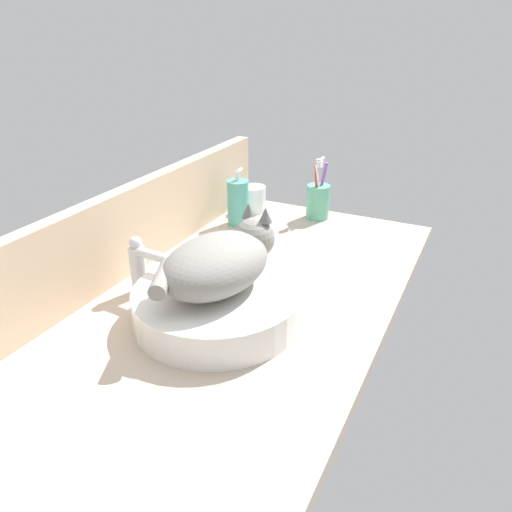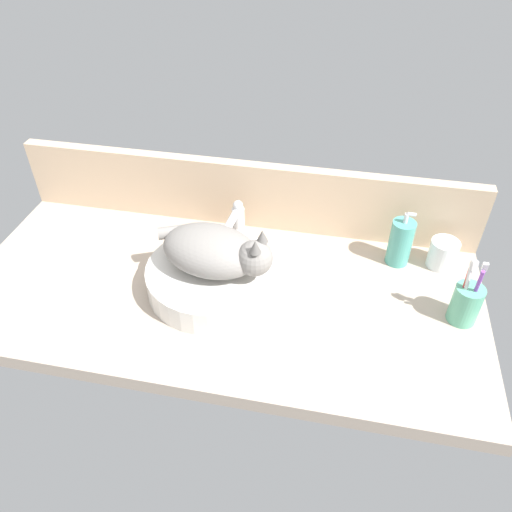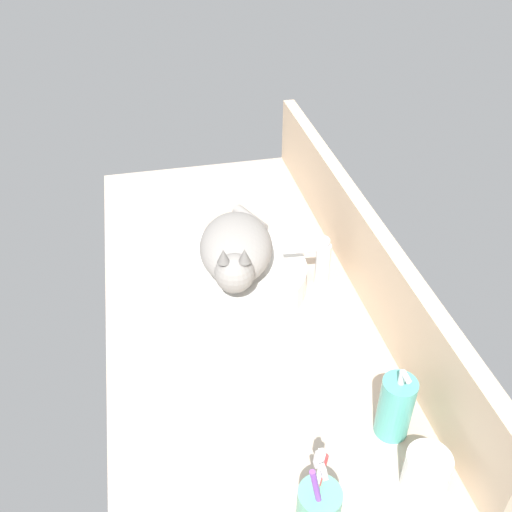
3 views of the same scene
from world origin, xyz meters
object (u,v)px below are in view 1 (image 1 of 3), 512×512
at_px(sink_basin, 219,305).
at_px(soap_dispenser, 238,202).
at_px(faucet, 141,265).
at_px(water_glass, 254,201).
at_px(toothbrush_cup, 318,200).
at_px(cat, 221,261).

distance_m(sink_basin, soap_dispenser, 0.52).
bearing_deg(faucet, soap_dispenser, 0.42).
height_order(soap_dispenser, water_glass, soap_dispenser).
bearing_deg(toothbrush_cup, faucet, 162.68).
height_order(cat, soap_dispenser, cat).
distance_m(cat, soap_dispenser, 0.51).
xyz_separation_m(cat, faucet, (0.00, 0.20, -0.05)).
bearing_deg(water_glass, toothbrush_cup, -80.62).
distance_m(soap_dispenser, toothbrush_cup, 0.25).
xyz_separation_m(soap_dispenser, toothbrush_cup, (0.15, -0.19, -0.01)).
distance_m(sink_basin, cat, 0.09).
distance_m(faucet, water_glass, 0.58).
relative_size(faucet, water_glass, 1.70).
bearing_deg(faucet, water_glass, 1.16).
distance_m(sink_basin, water_glass, 0.63).
bearing_deg(sink_basin, faucet, 85.27).
relative_size(soap_dispenser, water_glass, 2.07).
relative_size(cat, faucet, 2.32).
xyz_separation_m(soap_dispenser, water_glass, (0.12, 0.01, -0.03)).
bearing_deg(sink_basin, water_glass, 19.97).
relative_size(sink_basin, water_glass, 4.23).
bearing_deg(faucet, sink_basin, -94.73).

